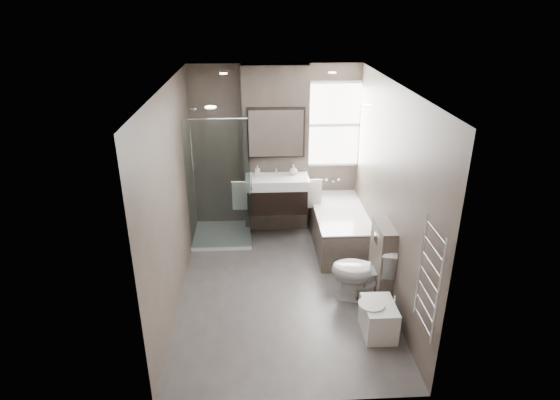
{
  "coord_description": "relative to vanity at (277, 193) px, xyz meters",
  "views": [
    {
      "loc": [
        -0.31,
        -5.15,
        3.48
      ],
      "look_at": [
        -0.02,
        0.15,
        1.18
      ],
      "focal_mm": 30.0,
      "sensor_mm": 36.0,
      "label": 1
    }
  ],
  "objects": [
    {
      "name": "soap_bottle_b",
      "position": [
        0.26,
        0.1,
        0.34
      ],
      "size": [
        0.12,
        0.12,
        0.16
      ],
      "primitive_type": "imported",
      "color": "white",
      "rests_on": "vanity"
    },
    {
      "name": "bathtub",
      "position": [
        0.92,
        -0.33,
        -0.43
      ],
      "size": [
        0.75,
        1.6,
        0.57
      ],
      "color": "#574C45",
      "rests_on": "ground"
    },
    {
      "name": "cistern_box",
      "position": [
        1.21,
        -1.68,
        -0.24
      ],
      "size": [
        0.19,
        0.55,
        1.0
      ],
      "color": "#574C45",
      "rests_on": "ground"
    },
    {
      "name": "shower_enclosure",
      "position": [
        -0.75,
        -0.08,
        -0.25
      ],
      "size": [
        0.9,
        0.9,
        2.0
      ],
      "color": "white",
      "rests_on": "ground"
    },
    {
      "name": "room",
      "position": [
        0.0,
        -1.43,
        0.56
      ],
      "size": [
        2.7,
        3.9,
        2.7
      ],
      "color": "#4F4A48",
      "rests_on": "ground"
    },
    {
      "name": "vanity",
      "position": [
        0.0,
        0.0,
        0.0
      ],
      "size": [
        0.95,
        0.47,
        0.66
      ],
      "color": "black",
      "rests_on": "vanity_pier"
    },
    {
      "name": "mirror_cabinet",
      "position": [
        0.0,
        0.19,
        0.89
      ],
      "size": [
        0.86,
        0.08,
        0.76
      ],
      "color": "black",
      "rests_on": "vanity_pier"
    },
    {
      "name": "towel_radiator",
      "position": [
        1.25,
        -3.03,
        0.38
      ],
      "size": [
        0.03,
        0.49,
        1.1
      ],
      "color": "silver",
      "rests_on": "room"
    },
    {
      "name": "window",
      "position": [
        0.9,
        0.45,
        0.93
      ],
      "size": [
        0.98,
        0.06,
        1.33
      ],
      "color": "white",
      "rests_on": "room"
    },
    {
      "name": "towel_right",
      "position": [
        0.56,
        -0.02,
        -0.02
      ],
      "size": [
        0.24,
        0.06,
        0.44
      ],
      "primitive_type": "cube",
      "color": "silver",
      "rests_on": "vanity_pier"
    },
    {
      "name": "soap_bottle_a",
      "position": [
        -0.29,
        0.05,
        0.34
      ],
      "size": [
        0.08,
        0.08,
        0.17
      ],
      "primitive_type": "imported",
      "color": "white",
      "rests_on": "vanity"
    },
    {
      "name": "towel_left",
      "position": [
        -0.56,
        -0.02,
        -0.02
      ],
      "size": [
        0.24,
        0.06,
        0.44
      ],
      "primitive_type": "cube",
      "color": "silver",
      "rests_on": "vanity_pier"
    },
    {
      "name": "bidet",
      "position": [
        1.01,
        -2.39,
        -0.54
      ],
      "size": [
        0.41,
        0.48,
        0.5
      ],
      "color": "white",
      "rests_on": "ground"
    },
    {
      "name": "vanity_pier",
      "position": [
        0.0,
        0.35,
        0.56
      ],
      "size": [
        1.0,
        0.25,
        2.6
      ],
      "primitive_type": "cube",
      "color": "#574C45",
      "rests_on": "ground"
    },
    {
      "name": "toilet",
      "position": [
        0.97,
        -1.72,
        -0.35
      ],
      "size": [
        0.84,
        0.59,
        0.77
      ],
      "primitive_type": "imported",
      "rotation": [
        0.0,
        0.0,
        -1.8
      ],
      "color": "white",
      "rests_on": "ground"
    }
  ]
}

